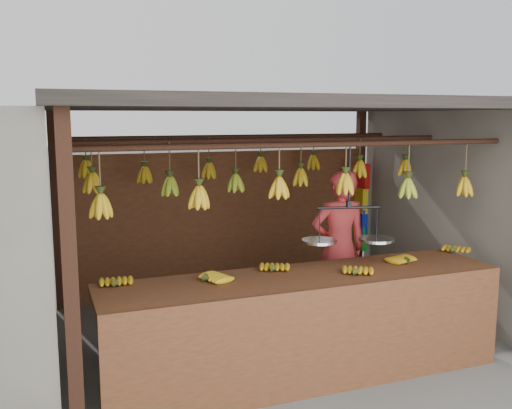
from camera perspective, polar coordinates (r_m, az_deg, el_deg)
name	(u,v)px	position (r m, az deg, el deg)	size (l,w,h in m)	color
ground	(266,330)	(6.17, 1.02, -12.42)	(80.00, 80.00, 0.00)	#5B5B57
stall	(255,142)	(6.07, -0.10, 6.31)	(4.30, 3.30, 2.40)	black
counter	(311,302)	(4.84, 5.48, -9.64)	(3.61, 0.79, 0.96)	#5A311B
hanging_bananas	(267,178)	(5.79, 1.11, 2.70)	(3.60, 2.19, 0.40)	gold
balance_scale	(348,236)	(5.13, 9.19, -3.13)	(0.81, 0.43, 0.87)	black
vendor	(339,248)	(6.16, 8.30, -4.31)	(0.62, 0.40, 1.69)	#BF3333
bag_bundles	(361,209)	(7.94, 10.44, -0.40)	(0.08, 0.26, 1.20)	red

